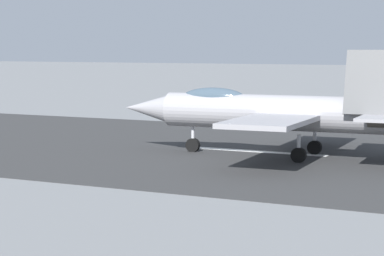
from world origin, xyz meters
The scene contains 4 objects.
ground_plane centered at (0.00, 0.00, 0.00)m, with size 400.00×400.00×0.00m, color slate.
runway_strip centered at (-0.02, 0.00, 0.01)m, with size 240.00×26.00×0.02m.
fighter_jet centered at (-0.70, 1.35, 2.40)m, with size 16.29×14.03×5.59m.
marker_cone_mid centered at (5.19, -11.79, 0.28)m, with size 0.44×0.44×0.55m, color orange.
Camera 1 is at (-15.00, 39.70, 5.76)m, focal length 73.34 mm.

